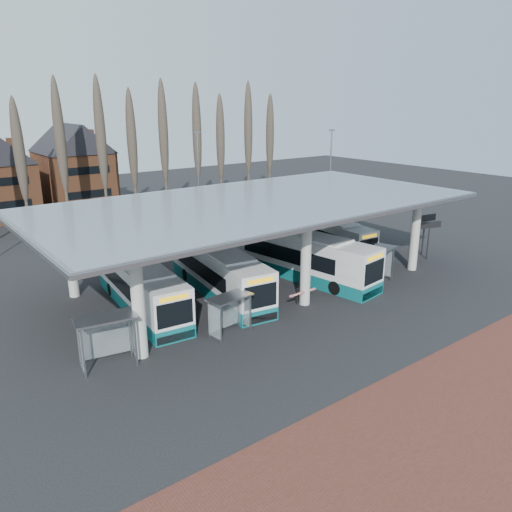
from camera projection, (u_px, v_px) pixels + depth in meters
ground at (331, 316)px, 32.22m from camera, size 140.00×140.00×0.00m
station_canopy at (256, 209)px, 36.57m from camera, size 32.00×16.00×6.34m
poplar_row at (117, 144)px, 54.58m from camera, size 45.10×1.10×14.50m
lamp_post_b at (198, 178)px, 53.79m from camera, size 0.80×0.16×10.17m
lamp_post_c at (330, 173)px, 57.38m from camera, size 0.80×0.16×10.17m
bus_0 at (141, 287)px, 32.99m from camera, size 3.71×11.86×3.24m
bus_1 at (219, 272)px, 35.67m from camera, size 4.35×12.36×3.36m
bus_2 at (302, 256)px, 38.89m from camera, size 4.44×13.04×3.55m
bus_3 at (325, 235)px, 45.88m from camera, size 3.25×11.14×3.05m
shelter_0 at (106, 330)px, 25.60m from camera, size 3.26×2.03×2.83m
shelter_1 at (228, 306)px, 29.11m from camera, size 2.81×1.63×2.48m
shelter_2 at (377, 258)px, 37.23m from camera, size 3.32×2.23×2.82m
info_sign_0 at (430, 228)px, 42.88m from camera, size 2.19×0.80×3.36m
info_sign_1 at (425, 221)px, 44.21m from camera, size 2.43×0.55×3.64m
barrier at (301, 293)px, 33.50m from camera, size 2.36×0.65×1.18m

